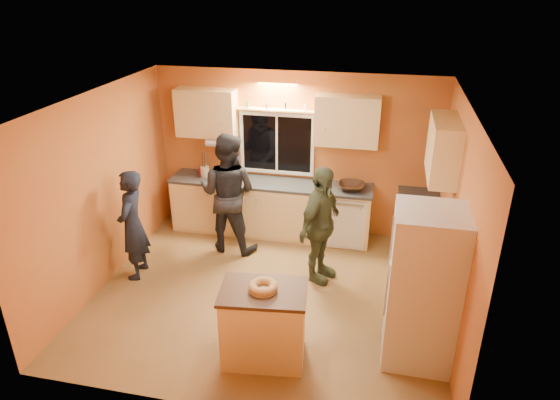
% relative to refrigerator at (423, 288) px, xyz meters
% --- Properties ---
extents(ground, '(4.50, 4.50, 0.00)m').
position_rel_refrigerator_xyz_m(ground, '(-1.89, 0.80, -0.90)').
color(ground, brown).
rests_on(ground, ground).
extents(room_shell, '(4.54, 4.04, 2.61)m').
position_rel_refrigerator_xyz_m(room_shell, '(-1.77, 1.21, 0.72)').
color(room_shell, '#B9732F').
rests_on(room_shell, ground).
extents(back_counter, '(4.23, 0.62, 0.90)m').
position_rel_refrigerator_xyz_m(back_counter, '(-1.88, 2.50, -0.45)').
color(back_counter, '#DCBA74').
rests_on(back_counter, ground).
extents(right_counter, '(0.62, 1.84, 0.90)m').
position_rel_refrigerator_xyz_m(right_counter, '(0.06, 1.30, -0.45)').
color(right_counter, '#DCBA74').
rests_on(right_counter, ground).
extents(refrigerator, '(0.72, 0.70, 1.80)m').
position_rel_refrigerator_xyz_m(refrigerator, '(0.00, 0.00, 0.00)').
color(refrigerator, silver).
rests_on(refrigerator, ground).
extents(island, '(0.98, 0.73, 0.89)m').
position_rel_refrigerator_xyz_m(island, '(-1.64, -0.38, -0.45)').
color(island, '#DCBA74').
rests_on(island, ground).
extents(bundt_pastry, '(0.31, 0.31, 0.09)m').
position_rel_refrigerator_xyz_m(bundt_pastry, '(-1.64, -0.38, 0.03)').
color(bundt_pastry, tan).
rests_on(bundt_pastry, island).
extents(person_left, '(0.45, 0.62, 1.57)m').
position_rel_refrigerator_xyz_m(person_left, '(-3.79, 0.87, -0.11)').
color(person_left, black).
rests_on(person_left, ground).
extents(person_center, '(0.97, 0.79, 1.85)m').
position_rel_refrigerator_xyz_m(person_center, '(-2.74, 1.89, 0.03)').
color(person_center, black).
rests_on(person_center, ground).
extents(person_right, '(0.73, 1.06, 1.66)m').
position_rel_refrigerator_xyz_m(person_right, '(-1.27, 1.32, -0.07)').
color(person_right, '#353C26').
rests_on(person_right, ground).
extents(mixing_bowl, '(0.42, 0.42, 0.10)m').
position_rel_refrigerator_xyz_m(mixing_bowl, '(-0.96, 2.48, 0.05)').
color(mixing_bowl, black).
rests_on(mixing_bowl, back_counter).
extents(utensil_crock, '(0.14, 0.14, 0.17)m').
position_rel_refrigerator_xyz_m(utensil_crock, '(-3.33, 2.51, 0.09)').
color(utensil_crock, beige).
rests_on(utensil_crock, back_counter).
extents(potted_plant, '(0.33, 0.30, 0.30)m').
position_rel_refrigerator_xyz_m(potted_plant, '(0.05, 1.24, 0.15)').
color(potted_plant, gray).
rests_on(potted_plant, right_counter).
extents(red_box, '(0.19, 0.17, 0.07)m').
position_rel_refrigerator_xyz_m(red_box, '(0.13, 1.85, 0.04)').
color(red_box, '#B41B23').
rests_on(red_box, right_counter).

